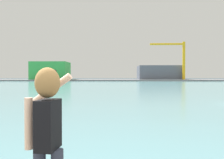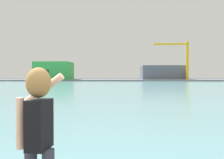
{
  "view_description": "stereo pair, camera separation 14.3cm",
  "coord_description": "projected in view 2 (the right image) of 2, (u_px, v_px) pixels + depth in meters",
  "views": [
    {
      "loc": [
        0.99,
        -2.51,
        2.19
      ],
      "look_at": [
        0.79,
        7.24,
        2.01
      ],
      "focal_mm": 39.5,
      "sensor_mm": 36.0,
      "label": 1
    },
    {
      "loc": [
        1.14,
        -2.5,
        2.19
      ],
      "look_at": [
        0.79,
        7.24,
        2.01
      ],
      "focal_mm": 39.5,
      "sensor_mm": 36.0,
      "label": 2
    }
  ],
  "objects": [
    {
      "name": "far_shore_dock",
      "position": [
        118.0,
        80.0,
        94.5
      ],
      "size": [
        140.0,
        20.0,
        0.53
      ],
      "primitive_type": "cube",
      "color": "gray",
      "rests_on": "ground_plane"
    },
    {
      "name": "harbor_water",
      "position": [
        116.0,
        85.0,
        54.54
      ],
      "size": [
        140.0,
        100.0,
        0.02
      ],
      "primitive_type": "cube",
      "color": "#6BA8B2",
      "rests_on": "ground_plane"
    },
    {
      "name": "ground_plane",
      "position": [
        115.0,
        85.0,
        52.54
      ],
      "size": [
        220.0,
        220.0,
        0.0
      ],
      "primitive_type": "plane",
      "color": "#334751"
    },
    {
      "name": "warehouse_right",
      "position": [
        162.0,
        73.0,
        95.66
      ],
      "size": [
        16.03,
        12.94,
        5.2
      ],
      "primitive_type": "cube",
      "color": "slate",
      "rests_on": "far_shore_dock"
    },
    {
      "name": "warehouse_left",
      "position": [
        54.0,
        71.0,
        93.35
      ],
      "size": [
        13.1,
        10.95,
        6.52
      ],
      "primitive_type": "cube",
      "color": "green",
      "rests_on": "far_shore_dock"
    },
    {
      "name": "port_crane",
      "position": [
        182.0,
        56.0,
        87.54
      ],
      "size": [
        12.54,
        1.23,
        13.52
      ],
      "color": "yellow",
      "rests_on": "far_shore_dock"
    },
    {
      "name": "person_photographer",
      "position": [
        39.0,
        127.0,
        2.77
      ],
      "size": [
        0.53,
        0.56,
        1.74
      ],
      "rotation": [
        0.0,
        0.0,
        1.45
      ],
      "color": "#2D3342",
      "rests_on": "quay_promenade"
    }
  ]
}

